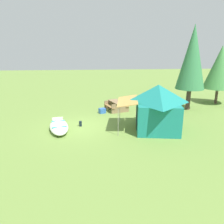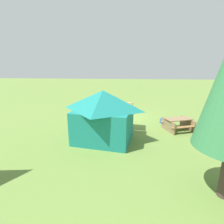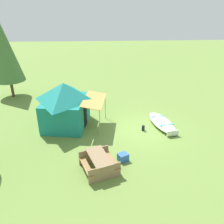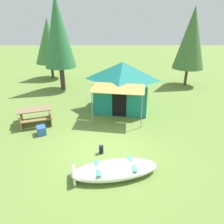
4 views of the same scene
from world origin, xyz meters
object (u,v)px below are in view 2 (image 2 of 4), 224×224
beached_rowboat (119,110)px  fuel_can (124,115)px  picnic_table (178,123)px  canvas_cabin_tent (103,115)px  cooler_box (164,121)px

beached_rowboat → fuel_can: bearing=111.7°
beached_rowboat → picnic_table: bearing=134.9°
picnic_table → fuel_can: picnic_table is taller
picnic_table → canvas_cabin_tent: bearing=23.5°
canvas_cabin_tent → fuel_can: 4.95m
cooler_box → fuel_can: 3.24m
picnic_table → cooler_box: size_ratio=4.28×
canvas_cabin_tent → picnic_table: size_ratio=2.05×
canvas_cabin_tent → fuel_can: size_ratio=12.58×
beached_rowboat → fuel_can: size_ratio=9.54×
canvas_cabin_tent → fuel_can: canvas_cabin_tent is taller
canvas_cabin_tent → picnic_table: 5.00m
picnic_table → cooler_box: 1.36m
canvas_cabin_tent → picnic_table: bearing=-156.5°
canvas_cabin_tent → cooler_box: 5.13m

